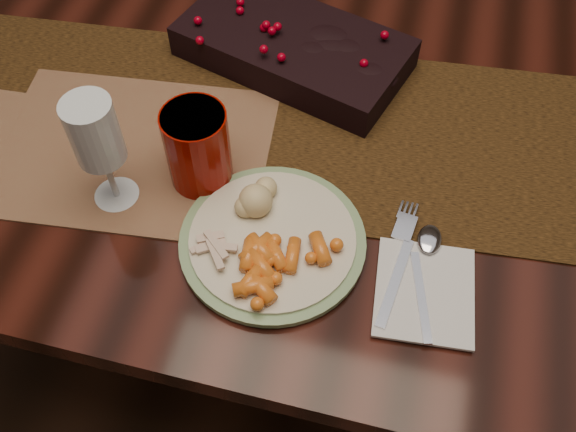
% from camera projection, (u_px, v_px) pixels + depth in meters
% --- Properties ---
extents(floor, '(5.00, 5.00, 0.00)m').
position_uv_depth(floor, '(316.00, 310.00, 1.65)').
color(floor, black).
rests_on(floor, ground).
extents(dining_table, '(1.80, 1.00, 0.75)m').
position_uv_depth(dining_table, '(322.00, 229.00, 1.34)').
color(dining_table, black).
rests_on(dining_table, floor).
extents(table_runner, '(1.83, 0.52, 0.00)m').
position_uv_depth(table_runner, '(355.00, 135.00, 0.99)').
color(table_runner, '#4A2D14').
rests_on(table_runner, dining_table).
extents(centerpiece, '(0.41, 0.29, 0.07)m').
position_uv_depth(centerpiece, '(293.00, 43.00, 1.05)').
color(centerpiece, black).
rests_on(centerpiece, table_runner).
extents(placemat_main, '(0.44, 0.34, 0.00)m').
position_uv_depth(placemat_main, '(133.00, 150.00, 0.97)').
color(placemat_main, brown).
rests_on(placemat_main, dining_table).
extents(dinner_plate, '(0.29, 0.29, 0.01)m').
position_uv_depth(dinner_plate, '(273.00, 240.00, 0.86)').
color(dinner_plate, beige).
rests_on(dinner_plate, placemat_main).
extents(baby_carrots, '(0.12, 0.10, 0.02)m').
position_uv_depth(baby_carrots, '(282.00, 266.00, 0.82)').
color(baby_carrots, orange).
rests_on(baby_carrots, dinner_plate).
extents(mashed_potatoes, '(0.09, 0.09, 0.04)m').
position_uv_depth(mashed_potatoes, '(259.00, 192.00, 0.87)').
color(mashed_potatoes, beige).
rests_on(mashed_potatoes, dinner_plate).
extents(turkey_shreds, '(0.07, 0.06, 0.02)m').
position_uv_depth(turkey_shreds, '(217.00, 247.00, 0.84)').
color(turkey_shreds, '#C5A895').
rests_on(turkey_shreds, dinner_plate).
extents(napkin, '(0.14, 0.16, 0.01)m').
position_uv_depth(napkin, '(425.00, 292.00, 0.83)').
color(napkin, silver).
rests_on(napkin, placemat_main).
extents(fork, '(0.05, 0.18, 0.00)m').
position_uv_depth(fork, '(397.00, 267.00, 0.84)').
color(fork, '#AFADCA').
rests_on(fork, napkin).
extents(spoon, '(0.07, 0.17, 0.00)m').
position_uv_depth(spoon, '(424.00, 278.00, 0.83)').
color(spoon, white).
rests_on(spoon, napkin).
extents(red_cup, '(0.11, 0.11, 0.12)m').
position_uv_depth(red_cup, '(198.00, 148.00, 0.89)').
color(red_cup, '#7C0800').
rests_on(red_cup, placemat_main).
extents(wine_glass, '(0.08, 0.08, 0.18)m').
position_uv_depth(wine_glass, '(102.00, 154.00, 0.85)').
color(wine_glass, '#A2B6C9').
rests_on(wine_glass, dining_table).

